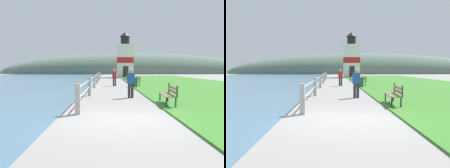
% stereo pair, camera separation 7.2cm
% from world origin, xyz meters
% --- Properties ---
extents(ground_plane, '(160.00, 160.00, 0.00)m').
position_xyz_m(ground_plane, '(0.00, 0.00, 0.00)').
color(ground_plane, gray).
extents(grass_verge, '(12.00, 54.58, 0.06)m').
position_xyz_m(grass_verge, '(7.68, 18.19, 0.03)').
color(grass_verge, '#387528').
rests_on(grass_verge, ground_plane).
extents(seawall_railing, '(0.18, 30.11, 1.10)m').
position_xyz_m(seawall_railing, '(-1.58, 15.96, 0.65)').
color(seawall_railing, '#A8A399').
rests_on(seawall_railing, ground_plane).
extents(park_bench_near, '(0.59, 1.87, 0.94)m').
position_xyz_m(park_bench_near, '(2.21, 3.07, 0.54)').
color(park_bench_near, '#846B51').
rests_on(park_bench_near, ground_plane).
extents(park_bench_midway, '(0.59, 1.95, 0.94)m').
position_xyz_m(park_bench_midway, '(2.21, 15.17, 0.54)').
color(park_bench_midway, '#846B51').
rests_on(park_bench_midway, ground_plane).
extents(park_bench_far, '(0.57, 1.80, 0.94)m').
position_xyz_m(park_bench_far, '(2.30, 26.44, 0.54)').
color(park_bench_far, '#846B51').
rests_on(park_bench_far, ground_plane).
extents(lighthouse, '(3.20, 3.20, 7.99)m').
position_xyz_m(lighthouse, '(2.71, 36.44, 3.36)').
color(lighthouse, white).
rests_on(lighthouse, ground_plane).
extents(person_strolling, '(0.42, 0.29, 1.56)m').
position_xyz_m(person_strolling, '(0.17, 15.18, 0.85)').
color(person_strolling, '#28282D').
rests_on(person_strolling, ground_plane).
extents(person_by_railing, '(0.43, 0.29, 1.63)m').
position_xyz_m(person_by_railing, '(0.78, 5.87, 0.88)').
color(person_by_railing, '#28282D').
rests_on(person_by_railing, ground_plane).
extents(trash_bin, '(0.54, 0.54, 0.84)m').
position_xyz_m(trash_bin, '(1.83, 13.25, 0.42)').
color(trash_bin, '#2D5138').
rests_on(trash_bin, ground_plane).
extents(distant_hillside, '(80.00, 16.00, 12.00)m').
position_xyz_m(distant_hillside, '(8.00, 66.39, 0.00)').
color(distant_hillside, '#566B5B').
rests_on(distant_hillside, ground_plane).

